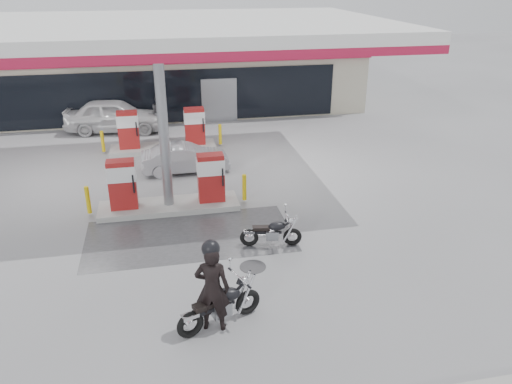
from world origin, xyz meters
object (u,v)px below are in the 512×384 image
attendant (160,113)px  hatchback_silver (185,158)px  pump_island_far (162,134)px  parked_car_right (262,98)px  biker_main (212,288)px  main_motorcycle (221,307)px  pump_island_near (168,189)px  parked_motorcycle (272,233)px  sedan_white (115,115)px

attendant → hatchback_silver: (0.80, -5.59, -0.36)m
pump_island_far → parked_car_right: size_ratio=1.19×
biker_main → parked_car_right: size_ratio=0.47×
main_motorcycle → hatchback_silver: size_ratio=0.59×
pump_island_far → attendant: bearing=90.5°
pump_island_near → biker_main: biker_main is taller
main_motorcycle → parked_motorcycle: main_motorcycle is taller
main_motorcycle → attendant: attendant is taller
pump_island_near → pump_island_far: (0.00, 6.00, 0.00)m
pump_island_far → biker_main: size_ratio=2.53×
pump_island_near → sedan_white: pump_island_near is taller
pump_island_near → pump_island_far: 6.00m
sedan_white → hatchback_silver: size_ratio=1.39×
hatchback_silver → parked_car_right: parked_car_right is taller
sedan_white → hatchback_silver: 6.68m
attendant → parked_motorcycle: bearing=172.9°
attendant → hatchback_silver: 5.66m
pump_island_far → main_motorcycle: size_ratio=2.62×
pump_island_far → parked_motorcycle: 9.42m
hatchback_silver → sedan_white: bearing=24.7°
pump_island_near → parked_car_right: size_ratio=1.19×
sedan_white → parked_car_right: sedan_white is taller
pump_island_near → attendant: size_ratio=2.83×
main_motorcycle → parked_car_right: (4.81, 18.14, 0.13)m
parked_car_right → sedan_white: bearing=87.7°
main_motorcycle → sedan_white: size_ratio=0.42×
main_motorcycle → hatchback_silver: (-0.10, 9.34, 0.08)m
parked_motorcycle → biker_main: bearing=-113.3°
hatchback_silver → pump_island_far: bearing=14.1°
parked_car_right → parked_motorcycle: bearing=147.0°
attendant → parked_car_right: (5.71, 3.20, -0.31)m
pump_island_far → sedan_white: pump_island_far is taller
parked_car_right → attendant: bearing=97.3°
pump_island_near → sedan_white: size_ratio=1.11×
pump_island_near → parked_motorcycle: size_ratio=2.94×
pump_island_near → main_motorcycle: 6.20m
biker_main → hatchback_silver: 9.43m
parked_motorcycle → attendant: attendant is taller
pump_island_near → parked_car_right: (5.69, 12.00, -0.11)m
pump_island_near → biker_main: 6.26m
biker_main → sedan_white: biker_main is taller
biker_main → sedan_white: size_ratio=0.44×
attendant → parked_car_right: bearing=-81.0°
biker_main → parked_car_right: bearing=-90.3°
sedan_white → hatchback_silver: sedan_white is taller
pump_island_near → main_motorcycle: bearing=-81.9°
pump_island_far → parked_car_right: bearing=46.5°
biker_main → sedan_white: (-2.85, 15.41, -0.23)m
parked_car_right → pump_island_near: bearing=132.7°
main_motorcycle → hatchback_silver: hatchback_silver is taller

